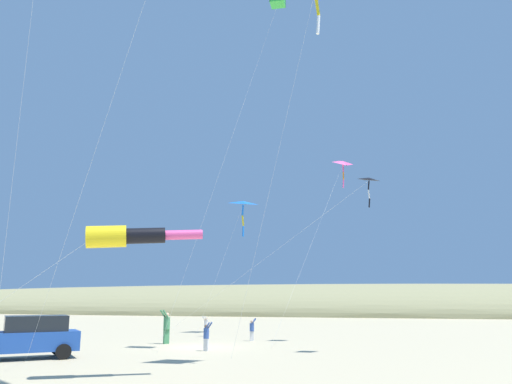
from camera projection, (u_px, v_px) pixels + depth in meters
name	position (u px, v px, depth m)	size (l,w,h in m)	color
ground_plane	(199.00, 347.00, 27.73)	(600.00, 600.00, 0.00)	#C6B58C
dune_ridge_grassy	(323.00, 314.00, 79.94)	(28.00, 240.00, 9.25)	#938E60
parked_car	(29.00, 336.00, 22.56)	(4.23, 4.45, 1.85)	#1E479E
person_adult_flyer	(167.00, 325.00, 29.71)	(0.69, 0.67, 1.93)	#3D7F51
person_child_green_jacket	(252.00, 328.00, 31.54)	(0.42, 0.48, 1.37)	silver
person_child_grey_jacket	(206.00, 335.00, 25.76)	(0.37, 0.46, 1.42)	silver
person_bystander_far	(206.00, 325.00, 35.21)	(0.49, 0.46, 1.38)	#335199
kite_delta_long_streamer_left	(343.00, 164.00, 32.30)	(5.04, 4.47, 11.28)	#EF4C93
kite_delta_green_low_center	(243.00, 204.00, 39.83)	(2.63, 4.15, 10.11)	blue
kite_delta_yellow_midlevel	(367.00, 181.00, 25.80)	(6.20, 14.42, 8.64)	black
kite_windsock_purple_drifting	(128.00, 236.00, 17.70)	(2.34, 11.16, 5.11)	yellow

